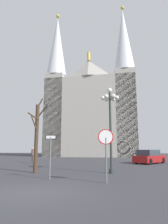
# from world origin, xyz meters

# --- Properties ---
(ground_plane) EXTENTS (120.00, 120.00, 0.00)m
(ground_plane) POSITION_xyz_m (0.00, 0.00, 0.00)
(ground_plane) COLOR #38383D
(cathedral) EXTENTS (18.85, 11.21, 31.52)m
(cathedral) POSITION_xyz_m (-0.76, 33.47, 10.09)
(cathedral) COLOR #ADA89E
(cathedral) RESTS_ON ground
(stop_sign) EXTENTS (0.79, 0.19, 2.68)m
(stop_sign) POSITION_xyz_m (2.82, 2.46, 1.89)
(stop_sign) COLOR slate
(stop_sign) RESTS_ON ground
(one_way_arrow_sign) EXTENTS (0.66, 0.12, 2.46)m
(one_way_arrow_sign) POSITION_xyz_m (-0.34, 3.30, 1.55)
(one_way_arrow_sign) COLOR slate
(one_way_arrow_sign) RESTS_ON ground
(street_lamp) EXTENTS (1.33, 1.19, 6.09)m
(street_lamp) POSITION_xyz_m (3.09, 6.45, 4.08)
(street_lamp) COLOR #2D3833
(street_lamp) RESTS_ON ground
(bare_tree) EXTENTS (1.36, 1.38, 5.41)m
(bare_tree) POSITION_xyz_m (-2.23, 6.01, 2.62)
(bare_tree) COLOR #473323
(bare_tree) RESTS_ON ground
(parked_car_near_red) EXTENTS (4.12, 4.46, 1.52)m
(parked_car_near_red) POSITION_xyz_m (7.36, 15.82, 0.71)
(parked_car_near_red) COLOR maroon
(parked_car_near_red) RESTS_ON ground
(pedestrian_walking) EXTENTS (0.32, 0.32, 1.76)m
(pedestrian_walking) POSITION_xyz_m (-5.86, 14.61, 1.07)
(pedestrian_walking) COLOR #594C47
(pedestrian_walking) RESTS_ON ground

